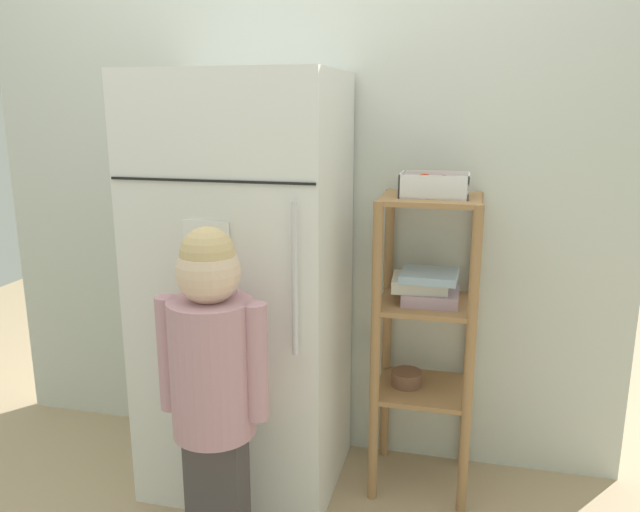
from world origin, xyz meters
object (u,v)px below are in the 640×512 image
(pantry_shelf_unit, at_px, (425,316))
(fruit_bin, at_px, (435,187))
(refrigerator, at_px, (245,287))
(child_standing, at_px, (213,367))

(pantry_shelf_unit, height_order, fruit_bin, fruit_bin)
(refrigerator, distance_m, fruit_bin, 0.79)
(refrigerator, distance_m, child_standing, 0.49)
(child_standing, relative_size, fruit_bin, 4.63)
(refrigerator, bearing_deg, child_standing, -81.98)
(fruit_bin, bearing_deg, child_standing, -136.94)
(fruit_bin, bearing_deg, refrigerator, -171.33)
(refrigerator, xyz_separation_m, pantry_shelf_unit, (0.66, 0.11, -0.10))
(pantry_shelf_unit, bearing_deg, fruit_bin, -20.28)
(refrigerator, height_order, child_standing, refrigerator)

